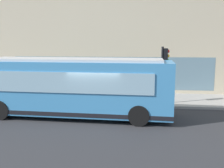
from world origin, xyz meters
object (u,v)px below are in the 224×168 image
at_px(traffic_light_near_corner, 164,64).
at_px(pedestrian_walking_along_curb, 34,80).
at_px(pedestrian_by_light_pole, 79,87).
at_px(fire_hydrant, 119,96).
at_px(city_bus_nearside, 75,87).

xyz_separation_m(traffic_light_near_corner, pedestrian_walking_along_curb, (2.52, 9.24, -1.45)).
bearing_deg(pedestrian_by_light_pole, traffic_light_near_corner, -90.74).
height_order(traffic_light_near_corner, fire_hydrant, traffic_light_near_corner).
height_order(city_bus_nearside, traffic_light_near_corner, traffic_light_near_corner).
relative_size(fire_hydrant, pedestrian_walking_along_curb, 0.44).
xyz_separation_m(traffic_light_near_corner, pedestrian_by_light_pole, (0.07, 5.28, -1.53)).
bearing_deg(pedestrian_by_light_pole, city_bus_nearside, -170.87).
relative_size(traffic_light_near_corner, pedestrian_by_light_pole, 2.21).
bearing_deg(city_bus_nearside, pedestrian_by_light_pole, 9.13).
bearing_deg(city_bus_nearside, traffic_light_near_corner, -59.85).
bearing_deg(traffic_light_near_corner, pedestrian_walking_along_curb, 74.76).
height_order(city_bus_nearside, fire_hydrant, city_bus_nearside).
relative_size(traffic_light_near_corner, fire_hydrant, 4.70).
xyz_separation_m(city_bus_nearside, traffic_light_near_corner, (2.80, -4.82, 1.02)).
distance_m(fire_hydrant, pedestrian_walking_along_curb, 6.89).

